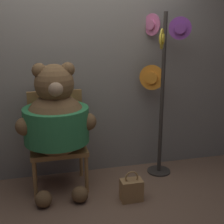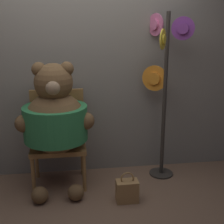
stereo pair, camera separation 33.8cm
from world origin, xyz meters
TOP-DOWN VIEW (x-y plane):
  - ground_plane at (0.00, 0.00)m, footprint 14.00×14.00m
  - wall_back at (0.00, 0.76)m, footprint 8.00×0.10m
  - chair at (-0.29, 0.49)m, footprint 0.59×0.45m
  - teddy_bear at (-0.30, 0.32)m, footprint 0.81×0.72m
  - hat_display_rack at (0.89, 0.48)m, footprint 0.49×0.54m
  - handbag_on_ground at (0.40, -0.06)m, footprint 0.22×0.14m

SIDE VIEW (x-z plane):
  - ground_plane at x=0.00m, z-range 0.00..0.00m
  - handbag_on_ground at x=0.40m, z-range -0.04..0.28m
  - chair at x=-0.29m, z-range 0.04..1.08m
  - teddy_bear at x=-0.30m, z-range 0.10..1.49m
  - wall_back at x=0.00m, z-range 0.00..2.24m
  - hat_display_rack at x=0.89m, z-range 0.20..2.07m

